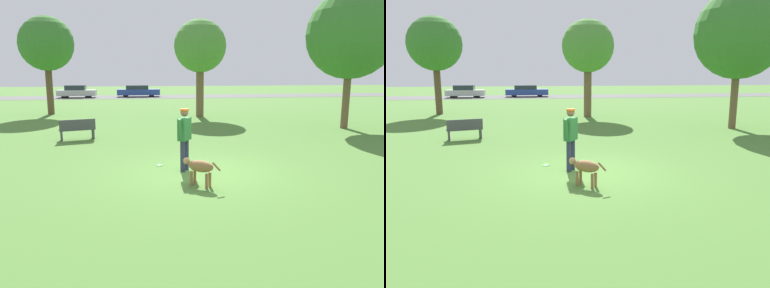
% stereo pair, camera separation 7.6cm
% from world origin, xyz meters
% --- Properties ---
extents(ground_plane, '(120.00, 120.00, 0.00)m').
position_xyz_m(ground_plane, '(0.00, 0.00, 0.00)').
color(ground_plane, '#4C7A33').
extents(far_road_strip, '(120.00, 6.00, 0.01)m').
position_xyz_m(far_road_strip, '(0.00, 31.11, 0.01)').
color(far_road_strip, '#5B5B59').
rests_on(far_road_strip, ground_plane).
extents(person, '(0.47, 0.66, 1.74)m').
position_xyz_m(person, '(-0.34, 0.22, 1.04)').
color(person, '#2D334C').
rests_on(person, ground_plane).
extents(dog, '(0.86, 0.75, 0.66)m').
position_xyz_m(dog, '(-0.17, -1.23, 0.47)').
color(dog, olive).
rests_on(dog, ground_plane).
extents(frisbee, '(0.20, 0.20, 0.02)m').
position_xyz_m(frisbee, '(-1.00, 0.92, 0.01)').
color(frisbee, '#33D838').
rests_on(frisbee, ground_plane).
extents(tree_mid_center, '(3.09, 3.09, 5.74)m').
position_xyz_m(tree_mid_center, '(2.18, 12.60, 4.14)').
color(tree_mid_center, brown).
rests_on(tree_mid_center, ground_plane).
extents(tree_far_left, '(3.37, 3.37, 6.10)m').
position_xyz_m(tree_far_left, '(-7.08, 15.29, 4.38)').
color(tree_far_left, brown).
rests_on(tree_far_left, ground_plane).
extents(tree_near_right, '(4.10, 4.10, 6.45)m').
position_xyz_m(tree_near_right, '(8.35, 6.96, 4.39)').
color(tree_near_right, brown).
rests_on(tree_near_right, ground_plane).
extents(parked_car_silver, '(3.91, 1.70, 1.29)m').
position_xyz_m(parked_car_silver, '(-7.77, 30.74, 0.64)').
color(parked_car_silver, '#B7B7BC').
rests_on(parked_car_silver, ground_plane).
extents(parked_car_blue, '(4.52, 1.68, 1.24)m').
position_xyz_m(parked_car_blue, '(-1.41, 31.30, 0.62)').
color(parked_car_blue, '#284293').
rests_on(parked_car_blue, ground_plane).
extents(park_bench, '(1.46, 0.78, 0.84)m').
position_xyz_m(park_bench, '(-4.01, 5.60, 0.45)').
color(park_bench, '#47474C').
rests_on(park_bench, ground_plane).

